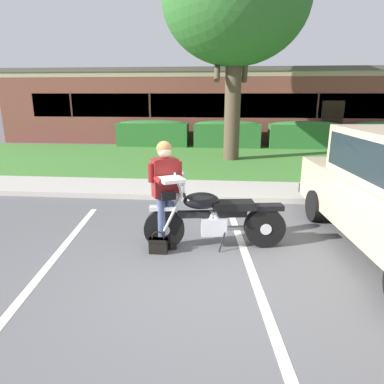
# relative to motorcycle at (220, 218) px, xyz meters

# --- Properties ---
(ground_plane) EXTENTS (140.00, 140.00, 0.00)m
(ground_plane) POSITION_rel_motorcycle_xyz_m (-0.14, -0.79, -0.49)
(ground_plane) COLOR #565659
(curb_strip) EXTENTS (60.00, 0.20, 0.12)m
(curb_strip) POSITION_rel_motorcycle_xyz_m (-0.14, 2.48, -0.43)
(curb_strip) COLOR #ADA89E
(curb_strip) RESTS_ON ground
(concrete_walk) EXTENTS (60.00, 1.50, 0.08)m
(concrete_walk) POSITION_rel_motorcycle_xyz_m (-0.14, 3.33, -0.45)
(concrete_walk) COLOR #ADA89E
(concrete_walk) RESTS_ON ground
(grass_lawn) EXTENTS (60.00, 6.62, 0.06)m
(grass_lawn) POSITION_rel_motorcycle_xyz_m (-0.14, 7.39, -0.46)
(grass_lawn) COLOR #3D752D
(grass_lawn) RESTS_ON ground
(stall_stripe_0) EXTENTS (0.59, 4.39, 0.01)m
(stall_stripe_0) POSITION_rel_motorcycle_xyz_m (-2.46, -0.59, -0.49)
(stall_stripe_0) COLOR silver
(stall_stripe_0) RESTS_ON ground
(stall_stripe_1) EXTENTS (0.59, 4.39, 0.01)m
(stall_stripe_1) POSITION_rel_motorcycle_xyz_m (0.44, -0.59, -0.49)
(stall_stripe_1) COLOR silver
(stall_stripe_1) RESTS_ON ground
(motorcycle) EXTENTS (2.24, 0.82, 1.26)m
(motorcycle) POSITION_rel_motorcycle_xyz_m (0.00, 0.00, 0.00)
(motorcycle) COLOR black
(motorcycle) RESTS_ON ground
(rider_person) EXTENTS (0.59, 0.67, 1.70)m
(rider_person) POSITION_rel_motorcycle_xyz_m (-0.83, -0.14, 0.52)
(rider_person) COLOR black
(rider_person) RESTS_ON ground
(handbag) EXTENTS (0.28, 0.13, 0.36)m
(handbag) POSITION_rel_motorcycle_xyz_m (-0.93, -0.32, -0.34)
(handbag) COLOR black
(handbag) RESTS_ON ground
(shade_tree) EXTENTS (4.88, 4.88, 7.42)m
(shade_tree) POSITION_rel_motorcycle_xyz_m (0.29, 7.49, 4.82)
(shade_tree) COLOR #4C3D2D
(shade_tree) RESTS_ON ground
(hedge_left) EXTENTS (3.25, 0.90, 1.24)m
(hedge_left) POSITION_rel_motorcycle_xyz_m (-3.27, 10.61, 0.16)
(hedge_left) COLOR #286028
(hedge_left) RESTS_ON ground
(hedge_center_left) EXTENTS (2.97, 0.90, 1.24)m
(hedge_center_left) POSITION_rel_motorcycle_xyz_m (0.15, 10.61, 0.16)
(hedge_center_left) COLOR #286028
(hedge_center_left) RESTS_ON ground
(hedge_center_right) EXTENTS (3.07, 0.90, 1.24)m
(hedge_center_right) POSITION_rel_motorcycle_xyz_m (3.56, 10.61, 0.16)
(hedge_center_right) COLOR #286028
(hedge_center_right) RESTS_ON ground
(hedge_right) EXTENTS (2.94, 0.90, 1.24)m
(hedge_right) POSITION_rel_motorcycle_xyz_m (6.98, 10.61, 0.16)
(hedge_right) COLOR #286028
(hedge_right) RESTS_ON ground
(brick_building) EXTENTS (23.10, 11.17, 3.59)m
(brick_building) POSITION_rel_motorcycle_xyz_m (0.35, 16.89, 1.31)
(brick_building) COLOR brown
(brick_building) RESTS_ON ground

